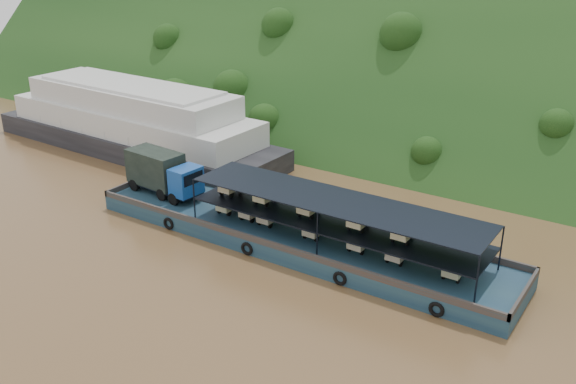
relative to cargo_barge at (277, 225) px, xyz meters
The scene contains 4 objects.
ground 2.17m from the cargo_barge, 27.46° to the right, with size 160.00×160.00×0.00m, color brown.
hillside 35.23m from the cargo_barge, 87.41° to the left, with size 140.00×28.00×28.00m, color #143513.
cargo_barge is the anchor object (origin of this frame).
passenger_ferry 27.57m from the cargo_barge, 159.44° to the left, with size 36.84×10.12×7.41m.
Camera 1 is at (24.38, -36.73, 22.93)m, focal length 40.00 mm.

